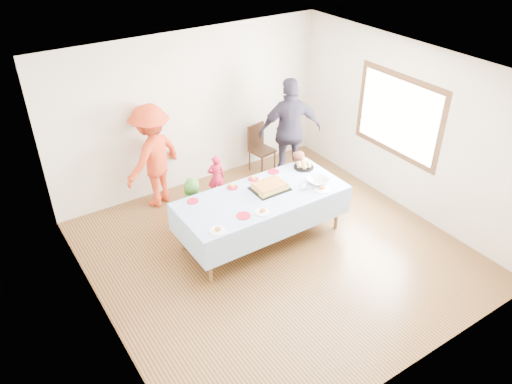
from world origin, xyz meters
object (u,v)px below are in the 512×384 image
Objects in this scene: dining_chair at (259,145)px; party_table at (262,198)px; birthday_cake at (270,187)px; adult_left at (153,156)px.

party_table is at bearing -132.59° from dining_chair.
dining_chair is at bearing 57.27° from party_table.
party_table is at bearing -159.93° from birthday_cake.
birthday_cake is (0.18, 0.07, 0.10)m from party_table.
dining_chair is (0.98, 1.74, -0.33)m from birthday_cake.
birthday_cake is 2.02m from dining_chair.
adult_left is at bearing 122.02° from birthday_cake.
party_table is 2.03m from adult_left.
birthday_cake is at bearing 20.07° from party_table.
dining_chair is at bearing 155.72° from adult_left.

